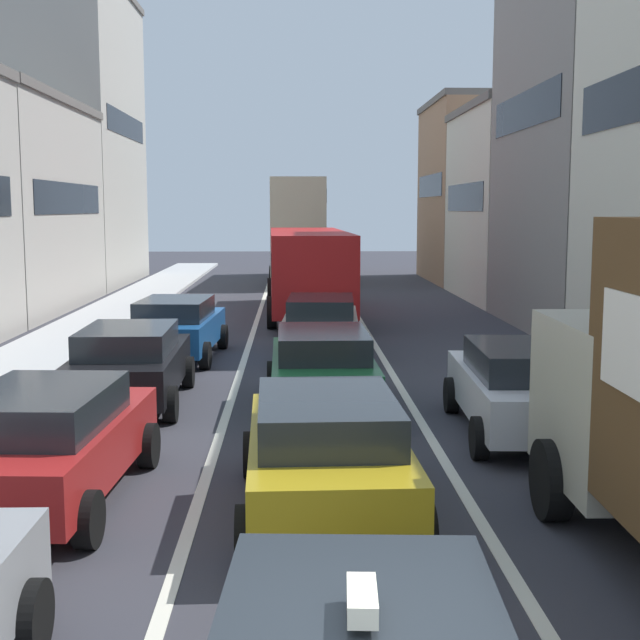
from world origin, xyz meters
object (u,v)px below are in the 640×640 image
object	(u,v)px
wagon_left_lane_second	(46,441)
bus_far_queue_secondary	(300,225)
hatchback_centre_lane_third	(322,367)
bus_mid_queue_primary	(308,265)
sedan_left_lane_fourth	(177,326)
coupe_centre_lane_fourth	(321,324)
sedan_right_lane_behind_truck	(522,386)
sedan_centre_lane_second	(326,451)
sedan_left_lane_third	(130,363)

from	to	relation	value
wagon_left_lane_second	bus_far_queue_secondary	bearing A→B (deg)	-2.75
hatchback_centre_lane_third	bus_far_queue_secondary	bearing A→B (deg)	-0.45
wagon_left_lane_second	bus_mid_queue_primary	size ratio (longest dim) A/B	0.42
sedan_left_lane_fourth	hatchback_centre_lane_third	bearing A→B (deg)	-145.30
coupe_centre_lane_fourth	sedan_left_lane_fourth	xyz separation A→B (m)	(-3.55, -0.31, 0.00)
hatchback_centre_lane_third	sedan_right_lane_behind_truck	world-z (taller)	same
coupe_centre_lane_fourth	sedan_right_lane_behind_truck	xyz separation A→B (m)	(3.02, -7.64, 0.00)
coupe_centre_lane_fourth	sedan_right_lane_behind_truck	world-z (taller)	same
sedan_right_lane_behind_truck	sedan_centre_lane_second	bearing A→B (deg)	139.90
sedan_centre_lane_second	sedan_left_lane_third	xyz separation A→B (m)	(-3.45, 5.98, 0.00)
sedan_left_lane_third	sedan_left_lane_fourth	world-z (taller)	same
sedan_left_lane_third	sedan_centre_lane_second	bearing A→B (deg)	-151.05
hatchback_centre_lane_third	coupe_centre_lane_fourth	xyz separation A→B (m)	(0.16, 5.83, 0.00)
hatchback_centre_lane_third	bus_mid_queue_primary	distance (m)	13.96
sedan_right_lane_behind_truck	bus_far_queue_secondary	world-z (taller)	bus_far_queue_secondary
wagon_left_lane_second	sedan_right_lane_behind_truck	size ratio (longest dim) A/B	1.01
hatchback_centre_lane_third	bus_far_queue_secondary	distance (m)	28.06
sedan_right_lane_behind_truck	bus_mid_queue_primary	world-z (taller)	bus_mid_queue_primary
sedan_centre_lane_second	bus_mid_queue_primary	bearing A→B (deg)	-1.95
hatchback_centre_lane_third	sedan_left_lane_fourth	distance (m)	6.48
wagon_left_lane_second	sedan_right_lane_behind_truck	distance (m)	7.44
sedan_left_lane_fourth	sedan_right_lane_behind_truck	world-z (taller)	same
hatchback_centre_lane_third	coupe_centre_lane_fourth	distance (m)	5.83
sedan_centre_lane_second	sedan_right_lane_behind_truck	distance (m)	4.91
coupe_centre_lane_fourth	sedan_right_lane_behind_truck	bearing A→B (deg)	-155.40
sedan_centre_lane_second	coupe_centre_lane_fourth	size ratio (longest dim) A/B	0.99
hatchback_centre_lane_third	coupe_centre_lane_fourth	bearing A→B (deg)	-2.38
sedan_left_lane_third	bus_mid_queue_primary	world-z (taller)	bus_mid_queue_primary
wagon_left_lane_second	sedan_centre_lane_second	bearing A→B (deg)	-95.70
sedan_left_lane_third	bus_far_queue_secondary	bearing A→B (deg)	-8.12
sedan_centre_lane_second	wagon_left_lane_second	bearing A→B (deg)	79.48
coupe_centre_lane_fourth	wagon_left_lane_second	bearing A→B (deg)	163.74
coupe_centre_lane_fourth	sedan_centre_lane_second	bearing A→B (deg)	-178.49
bus_mid_queue_primary	sedan_left_lane_third	bearing A→B (deg)	163.53
sedan_centre_lane_second	wagon_left_lane_second	world-z (taller)	same
wagon_left_lane_second	hatchback_centre_lane_third	size ratio (longest dim) A/B	1.02
wagon_left_lane_second	bus_far_queue_secondary	distance (m)	33.12
bus_mid_queue_primary	sedan_centre_lane_second	bearing A→B (deg)	178.10
hatchback_centre_lane_third	coupe_centre_lane_fourth	size ratio (longest dim) A/B	0.99
sedan_left_lane_fourth	bus_mid_queue_primary	distance (m)	9.11
sedan_right_lane_behind_truck	bus_mid_queue_primary	bearing A→B (deg)	13.92
wagon_left_lane_second	bus_mid_queue_primary	bearing A→B (deg)	-7.52
sedan_centre_lane_second	wagon_left_lane_second	xyz separation A→B (m)	(-3.46, 0.54, 0.00)
sedan_left_lane_fourth	wagon_left_lane_second	bearing A→B (deg)	-177.95
sedan_left_lane_third	sedan_left_lane_fourth	distance (m)	4.98
bus_mid_queue_primary	bus_far_queue_secondary	bearing A→B (deg)	-1.00
wagon_left_lane_second	bus_mid_queue_primary	world-z (taller)	bus_mid_queue_primary
wagon_left_lane_second	sedan_right_lane_behind_truck	world-z (taller)	same
coupe_centre_lane_fourth	bus_far_queue_secondary	size ratio (longest dim) A/B	0.42
bus_mid_queue_primary	sedan_right_lane_behind_truck	bearing A→B (deg)	-170.06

